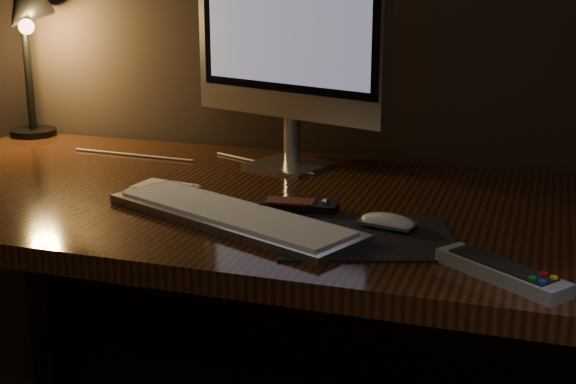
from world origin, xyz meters
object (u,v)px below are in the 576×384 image
(monitor, at_px, (288,29))
(media_remote, at_px, (299,206))
(desk, at_px, (275,249))
(tv_remote, at_px, (501,271))
(keyboard, at_px, (232,216))
(mouse, at_px, (388,224))
(desk_lamp, at_px, (25,34))

(monitor, relative_size, media_remote, 3.53)
(desk, height_order, tv_remote, tv_remote)
(monitor, height_order, media_remote, monitor)
(monitor, bearing_deg, desk, -61.60)
(monitor, xyz_separation_m, keyboard, (0.03, -0.38, -0.28))
(mouse, bearing_deg, desk, 156.97)
(monitor, xyz_separation_m, media_remote, (0.12, -0.29, -0.28))
(desk_lamp, bearing_deg, mouse, -23.71)
(desk, distance_m, keyboard, 0.26)
(monitor, bearing_deg, tv_remote, -27.56)
(desk, bearing_deg, mouse, -34.99)
(monitor, relative_size, desk_lamp, 1.30)
(monitor, height_order, keyboard, monitor)
(tv_remote, bearing_deg, media_remote, -174.54)
(monitor, distance_m, desk_lamp, 0.69)
(tv_remote, bearing_deg, mouse, 175.52)
(monitor, distance_m, media_remote, 0.42)
(keyboard, height_order, mouse, same)
(desk, distance_m, monitor, 0.45)
(mouse, bearing_deg, monitor, 142.10)
(keyboard, bearing_deg, mouse, 32.60)
(monitor, bearing_deg, media_remote, -49.01)
(tv_remote, xyz_separation_m, desk_lamp, (-1.17, 0.58, 0.24))
(keyboard, distance_m, tv_remote, 0.47)
(desk, relative_size, media_remote, 11.46)
(media_remote, distance_m, desk_lamp, 0.92)
(monitor, height_order, mouse, monitor)
(keyboard, distance_m, desk_lamp, 0.88)
(mouse, height_order, media_remote, media_remote)
(desk, relative_size, tv_remote, 8.25)
(monitor, distance_m, mouse, 0.53)
(keyboard, relative_size, desk_lamp, 1.30)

